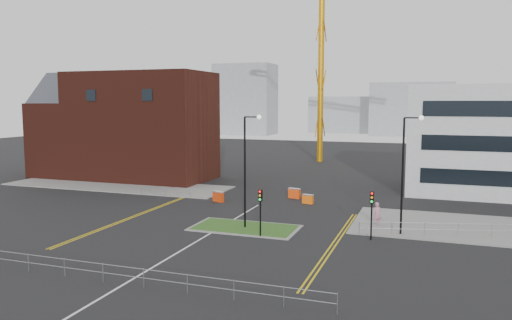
% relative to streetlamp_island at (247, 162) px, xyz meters
% --- Properties ---
extents(ground, '(200.00, 200.00, 0.00)m').
position_rel_streetlamp_island_xyz_m(ground, '(-2.22, -8.00, -5.41)').
color(ground, black).
rests_on(ground, ground).
extents(pavement_left, '(28.00, 8.00, 0.12)m').
position_rel_streetlamp_island_xyz_m(pavement_left, '(-22.22, 14.00, -5.35)').
color(pavement_left, slate).
rests_on(pavement_left, ground).
extents(pavement_right, '(24.00, 10.00, 0.12)m').
position_rel_streetlamp_island_xyz_m(pavement_right, '(19.78, 6.00, -5.35)').
color(pavement_right, slate).
rests_on(pavement_right, ground).
extents(island_kerb, '(8.60, 4.60, 0.08)m').
position_rel_streetlamp_island_xyz_m(island_kerb, '(-0.22, 0.00, -5.37)').
color(island_kerb, slate).
rests_on(island_kerb, ground).
extents(grass_island, '(8.00, 4.00, 0.12)m').
position_rel_streetlamp_island_xyz_m(grass_island, '(-0.22, 0.00, -5.35)').
color(grass_island, '#284B19').
rests_on(grass_island, ground).
extents(brick_building, '(24.20, 10.07, 14.24)m').
position_rel_streetlamp_island_xyz_m(brick_building, '(-25.19, 20.00, 1.44)').
color(brick_building, '#451911').
rests_on(brick_building, ground).
extents(streetlamp_island, '(1.46, 0.36, 9.18)m').
position_rel_streetlamp_island_xyz_m(streetlamp_island, '(0.00, 0.00, 0.00)').
color(streetlamp_island, black).
rests_on(streetlamp_island, ground).
extents(streetlamp_right_near, '(1.46, 0.36, 9.18)m').
position_rel_streetlamp_island_xyz_m(streetlamp_right_near, '(12.00, 2.00, 0.00)').
color(streetlamp_right_near, black).
rests_on(streetlamp_right_near, ground).
extents(traffic_light_island, '(0.28, 0.33, 3.65)m').
position_rel_streetlamp_island_xyz_m(traffic_light_island, '(1.78, -2.02, -2.85)').
color(traffic_light_island, black).
rests_on(traffic_light_island, ground).
extents(traffic_light_right, '(0.28, 0.33, 3.65)m').
position_rel_streetlamp_island_xyz_m(traffic_light_right, '(9.78, -0.02, -2.85)').
color(traffic_light_right, black).
rests_on(traffic_light_right, ground).
extents(railing_front, '(24.05, 0.05, 1.10)m').
position_rel_streetlamp_island_xyz_m(railing_front, '(-2.22, -14.00, -4.63)').
color(railing_front, gray).
rests_on(railing_front, ground).
extents(railing_left, '(6.05, 0.05, 1.10)m').
position_rel_streetlamp_island_xyz_m(railing_left, '(-13.22, 10.00, -4.67)').
color(railing_left, gray).
rests_on(railing_left, ground).
extents(railing_right, '(19.05, 5.05, 1.10)m').
position_rel_streetlamp_island_xyz_m(railing_right, '(18.28, 3.50, -4.63)').
color(railing_right, gray).
rests_on(railing_right, ground).
extents(centre_line, '(0.15, 30.00, 0.01)m').
position_rel_streetlamp_island_xyz_m(centre_line, '(-2.22, -6.00, -5.41)').
color(centre_line, silver).
rests_on(centre_line, ground).
extents(yellow_left_a, '(0.12, 24.00, 0.01)m').
position_rel_streetlamp_island_xyz_m(yellow_left_a, '(-11.22, 2.00, -5.41)').
color(yellow_left_a, gold).
rests_on(yellow_left_a, ground).
extents(yellow_left_b, '(0.12, 24.00, 0.01)m').
position_rel_streetlamp_island_xyz_m(yellow_left_b, '(-10.92, 2.00, -5.41)').
color(yellow_left_b, gold).
rests_on(yellow_left_b, ground).
extents(yellow_right_a, '(0.12, 20.00, 0.01)m').
position_rel_streetlamp_island_xyz_m(yellow_right_a, '(7.28, -2.00, -5.41)').
color(yellow_right_a, gold).
rests_on(yellow_right_a, ground).
extents(yellow_right_b, '(0.12, 20.00, 0.01)m').
position_rel_streetlamp_island_xyz_m(yellow_right_b, '(7.58, -2.00, -5.41)').
color(yellow_right_b, gold).
rests_on(yellow_right_b, ground).
extents(skyline_a, '(18.00, 12.00, 22.00)m').
position_rel_streetlamp_island_xyz_m(skyline_a, '(-42.22, 112.00, 5.59)').
color(skyline_a, gray).
rests_on(skyline_a, ground).
extents(skyline_b, '(24.00, 12.00, 16.00)m').
position_rel_streetlamp_island_xyz_m(skyline_b, '(7.78, 122.00, 2.59)').
color(skyline_b, gray).
rests_on(skyline_b, ground).
extents(skyline_d, '(30.00, 12.00, 12.00)m').
position_rel_streetlamp_island_xyz_m(skyline_d, '(-10.22, 132.00, 0.59)').
color(skyline_d, gray).
rests_on(skyline_d, ground).
extents(pedestrian, '(0.88, 0.79, 2.02)m').
position_rel_streetlamp_island_xyz_m(pedestrian, '(9.81, 4.16, -4.41)').
color(pedestrian, '#BC7991').
rests_on(pedestrian, ground).
extents(barrier_left, '(1.35, 0.93, 1.09)m').
position_rel_streetlamp_island_xyz_m(barrier_left, '(-6.63, 9.25, -4.82)').
color(barrier_left, red).
rests_on(barrier_left, ground).
extents(barrier_mid, '(1.35, 0.71, 1.08)m').
position_rel_streetlamp_island_xyz_m(barrier_mid, '(0.24, 13.63, -4.83)').
color(barrier_mid, '#F5450D').
rests_on(barrier_mid, ground).
extents(barrier_right, '(1.17, 0.59, 0.95)m').
position_rel_streetlamp_island_xyz_m(barrier_right, '(2.25, 11.35, -4.90)').
color(barrier_right, '#FB620D').
rests_on(barrier_right, ground).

